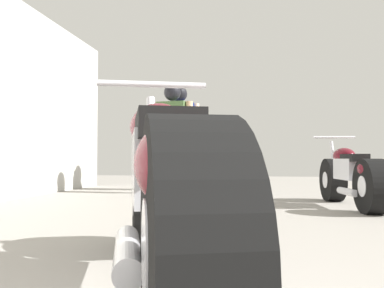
{
  "coord_description": "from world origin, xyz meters",
  "views": [
    {
      "loc": [
        0.31,
        0.18,
        0.55
      ],
      "look_at": [
        -0.26,
        3.65,
        0.68
      ],
      "focal_mm": 38.24,
      "sensor_mm": 36.0,
      "label": 1
    }
  ],
  "objects_px": {
    "motorcycle_black_naked": "(351,177)",
    "mechanic_in_blue": "(172,128)",
    "mechanic_with_helmet": "(179,128)",
    "motorcycle_maroon_cruiser": "(162,190)"
  },
  "relations": [
    {
      "from": "motorcycle_maroon_cruiser",
      "to": "mechanic_with_helmet",
      "type": "bearing_deg",
      "value": 100.48
    },
    {
      "from": "motorcycle_maroon_cruiser",
      "to": "mechanic_in_blue",
      "type": "distance_m",
      "value": 4.79
    },
    {
      "from": "motorcycle_black_naked",
      "to": "motorcycle_maroon_cruiser",
      "type": "bearing_deg",
      "value": -113.63
    },
    {
      "from": "mechanic_with_helmet",
      "to": "motorcycle_maroon_cruiser",
      "type": "bearing_deg",
      "value": -79.52
    },
    {
      "from": "mechanic_in_blue",
      "to": "motorcycle_black_naked",
      "type": "bearing_deg",
      "value": -30.4
    },
    {
      "from": "motorcycle_black_naked",
      "to": "mechanic_with_helmet",
      "type": "xyz_separation_m",
      "value": [
        -2.4,
        2.06,
        0.74
      ]
    },
    {
      "from": "motorcycle_maroon_cruiser",
      "to": "mechanic_with_helmet",
      "type": "xyz_separation_m",
      "value": [
        -0.98,
        5.3,
        0.67
      ]
    },
    {
      "from": "motorcycle_black_naked",
      "to": "mechanic_in_blue",
      "type": "bearing_deg",
      "value": 149.6
    },
    {
      "from": "motorcycle_black_naked",
      "to": "mechanic_with_helmet",
      "type": "relative_size",
      "value": 1.0
    },
    {
      "from": "motorcycle_maroon_cruiser",
      "to": "mechanic_in_blue",
      "type": "relative_size",
      "value": 1.21
    }
  ]
}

